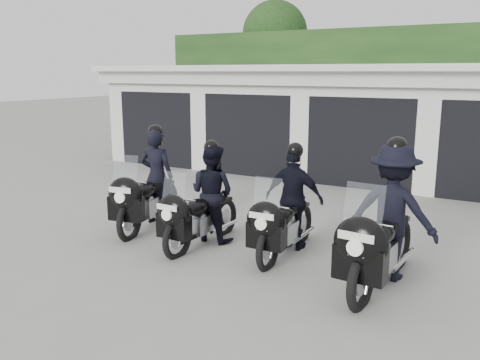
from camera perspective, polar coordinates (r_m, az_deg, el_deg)
The scene contains 7 objects.
ground at distance 7.89m, azimuth 1.00°, elevation -8.69°, with size 80.00×80.00×0.00m, color gray.
garage_block at distance 15.00m, azimuth 16.23°, elevation 6.37°, with size 16.40×6.80×2.96m.
background_vegetation at distance 19.63m, azimuth 21.06°, elevation 11.24°, with size 20.00×3.90×5.80m.
police_bike_a at distance 9.33m, azimuth -10.16°, elevation -0.73°, with size 0.92×2.17×1.91m.
police_bike_b at distance 8.35m, azimuth -3.84°, elevation -2.20°, with size 0.81×2.02×1.76m.
police_bike_c at distance 7.94m, azimuth 5.61°, elevation -2.89°, with size 0.98×2.04×1.78m.
police_bike_d at distance 7.03m, azimuth 16.30°, elevation -4.40°, with size 1.25×2.33×2.02m.
Camera 1 is at (3.57, -6.45, 2.80)m, focal length 38.00 mm.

